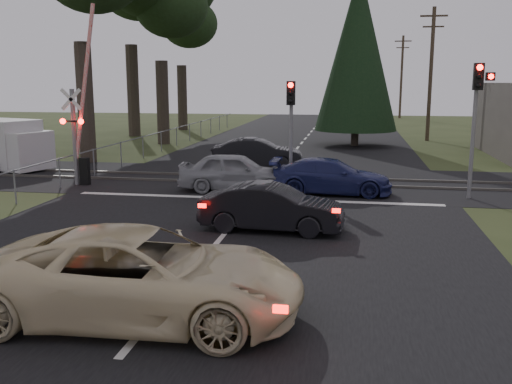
% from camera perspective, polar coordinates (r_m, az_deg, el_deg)
% --- Properties ---
extents(ground, '(120.00, 120.00, 0.00)m').
position_cam_1_polar(ground, '(12.41, -6.71, -8.33)').
color(ground, '#2F391A').
rests_on(ground, ground).
extents(road, '(14.00, 100.00, 0.01)m').
position_cam_1_polar(road, '(21.88, 0.62, 0.25)').
color(road, black).
rests_on(road, ground).
extents(rail_corridor, '(120.00, 8.00, 0.01)m').
position_cam_1_polar(rail_corridor, '(23.82, 1.38, 1.14)').
color(rail_corridor, black).
rests_on(rail_corridor, ground).
extents(stop_line, '(13.00, 0.35, 0.00)m').
position_cam_1_polar(stop_line, '(20.13, -0.18, -0.68)').
color(stop_line, silver).
rests_on(stop_line, ground).
extents(rail_near, '(120.00, 0.12, 0.10)m').
position_cam_1_polar(rail_near, '(23.04, 1.09, 0.91)').
color(rail_near, '#59544C').
rests_on(rail_near, ground).
extents(rail_far, '(120.00, 0.12, 0.10)m').
position_cam_1_polar(rail_far, '(24.60, 1.65, 1.55)').
color(rail_far, '#59544C').
rests_on(rail_far, ground).
extents(crossing_signal, '(1.62, 0.38, 6.96)m').
position_cam_1_polar(crossing_signal, '(23.64, -17.23, 5.59)').
color(crossing_signal, slate).
rests_on(crossing_signal, ground).
extents(traffic_signal_right, '(0.68, 0.48, 4.70)m').
position_cam_1_polar(traffic_signal_right, '(21.13, 21.27, 8.16)').
color(traffic_signal_right, slate).
rests_on(traffic_signal_right, ground).
extents(traffic_signal_center, '(0.32, 0.48, 4.10)m').
position_cam_1_polar(traffic_signal_center, '(22.07, 3.50, 7.65)').
color(traffic_signal_center, slate).
rests_on(traffic_signal_center, ground).
extents(utility_pole_mid, '(1.80, 0.26, 9.00)m').
position_cam_1_polar(utility_pole_mid, '(41.55, 17.08, 11.43)').
color(utility_pole_mid, '#4C3D2D').
rests_on(utility_pole_mid, ground).
extents(utility_pole_far, '(1.80, 0.26, 9.00)m').
position_cam_1_polar(utility_pole_far, '(66.43, 14.35, 11.24)').
color(utility_pole_far, '#4C3D2D').
rests_on(utility_pole_far, ground).
extents(euc_tree_e, '(6.00, 6.00, 13.20)m').
position_cam_1_polar(euc_tree_e, '(49.66, -7.58, 17.20)').
color(euc_tree_e, '#473D33').
rests_on(euc_tree_e, ground).
extents(conifer_tree, '(5.20, 5.20, 11.00)m').
position_cam_1_polar(conifer_tree, '(37.27, 10.13, 13.78)').
color(conifer_tree, '#473D33').
rests_on(conifer_tree, ground).
extents(fence_left, '(0.10, 36.00, 1.20)m').
position_cam_1_polar(fence_left, '(35.76, -8.65, 4.33)').
color(fence_left, slate).
rests_on(fence_left, ground).
extents(cream_coupe, '(5.81, 2.87, 1.58)m').
position_cam_1_polar(cream_coupe, '(10.17, -11.55, -8.18)').
color(cream_coupe, beige).
rests_on(cream_coupe, ground).
extents(dark_hatchback, '(4.02, 1.59, 1.30)m').
position_cam_1_polar(dark_hatchback, '(15.78, 1.60, -1.60)').
color(dark_hatchback, black).
rests_on(dark_hatchback, ground).
extents(silver_car, '(4.39, 2.10, 1.45)m').
position_cam_1_polar(silver_car, '(21.56, -2.09, 2.02)').
color(silver_car, gray).
rests_on(silver_car, ground).
extents(blue_sedan, '(4.46, 1.85, 1.29)m').
position_cam_1_polar(blue_sedan, '(21.18, 7.52, 1.55)').
color(blue_sedan, navy).
rests_on(blue_sedan, ground).
extents(dark_car_far, '(4.41, 1.86, 1.42)m').
position_cam_1_polar(dark_car_far, '(27.23, 0.11, 3.88)').
color(dark_car_far, black).
rests_on(dark_car_far, ground).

